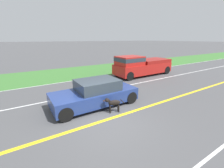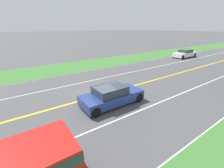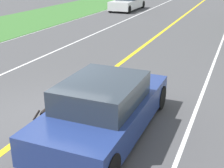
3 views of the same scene
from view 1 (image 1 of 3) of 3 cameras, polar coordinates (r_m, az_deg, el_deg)
name	(u,v)px [view 1 (image 1 of 3)]	position (r m, az deg, el deg)	size (l,w,h in m)	color
ground_plane	(107,120)	(6.72, -2.00, -13.45)	(400.00, 400.00, 0.00)	#4C4C4F
centre_divider_line	(107,120)	(6.72, -2.00, -13.42)	(0.18, 160.00, 0.01)	yellow
lane_edge_line_right	(64,82)	(12.82, -17.99, 0.72)	(0.14, 160.00, 0.01)	white
lane_dash_same_dir	(79,95)	(9.62, -12.61, -4.16)	(0.10, 160.00, 0.01)	white
grass_verge_right	(55,75)	(15.67, -20.81, 3.32)	(6.00, 160.00, 0.03)	#3D7533
ego_car	(95,93)	(7.91, -6.38, -3.61)	(1.91, 4.40, 1.36)	navy
dog	(113,103)	(7.12, 0.28, -7.20)	(0.43, 1.00, 0.77)	black
pickup_truck	(141,65)	(14.56, 10.99, 6.97)	(2.08, 5.79, 1.90)	red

